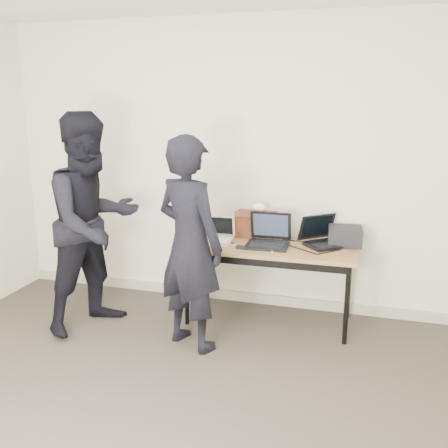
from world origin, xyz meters
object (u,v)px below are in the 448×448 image
at_px(equipment_box, 345,236).
at_px(laptop_right, 323,238).
at_px(laptop_beige, 217,237).
at_px(person_observer, 93,223).
at_px(leather_satchel, 256,224).
at_px(person_typist, 190,244).
at_px(desk, 270,252).
at_px(laptop_center, 268,238).

bearing_deg(equipment_box, laptop_right, -169.33).
bearing_deg(equipment_box, laptop_beige, -169.42).
relative_size(equipment_box, person_observer, 0.15).
xyz_separation_m(leather_satchel, person_typist, (-0.34, -0.83, 0.01)).
distance_m(desk, laptop_center, 0.12).
height_order(laptop_beige, equipment_box, laptop_beige).
bearing_deg(desk, laptop_right, 18.95).
bearing_deg(person_typist, leather_satchel, -88.54).
height_order(laptop_beige, person_typist, person_typist).
bearing_deg(person_observer, laptop_right, -46.02).
relative_size(laptop_beige, equipment_box, 0.97).
distance_m(equipment_box, person_typist, 1.40).
bearing_deg(person_observer, laptop_center, -45.77).
bearing_deg(leather_satchel, person_typist, -110.94).
bearing_deg(laptop_beige, laptop_right, 10.08).
relative_size(leather_satchel, person_observer, 0.19).
relative_size(laptop_right, leather_satchel, 1.32).
xyz_separation_m(desk, person_typist, (-0.52, -0.61, 0.20)).
bearing_deg(laptop_beige, equipment_box, 10.10).
bearing_deg(laptop_beige, leather_satchel, 38.75).
height_order(laptop_center, leather_satchel, laptop_center).
xyz_separation_m(desk, person_observer, (-1.44, -0.48, 0.28)).
height_order(desk, laptop_center, laptop_center).
height_order(desk, leather_satchel, leather_satchel).
bearing_deg(desk, leather_satchel, 127.86).
distance_m(person_typist, person_observer, 0.93).
distance_m(desk, equipment_box, 0.67).
bearing_deg(laptop_center, equipment_box, 14.47).
bearing_deg(leather_satchel, laptop_center, -51.27).
xyz_separation_m(laptop_beige, person_typist, (-0.05, -0.59, 0.09)).
relative_size(desk, laptop_beige, 5.46).
relative_size(person_typist, person_observer, 0.92).
xyz_separation_m(laptop_beige, equipment_box, (1.11, 0.21, 0.04)).
height_order(leather_satchel, equipment_box, leather_satchel).
distance_m(laptop_center, equipment_box, 0.67).
xyz_separation_m(laptop_beige, laptop_center, (0.46, 0.02, 0.02)).
height_order(laptop_right, person_typist, person_typist).
relative_size(laptop_beige, laptop_right, 0.57).
bearing_deg(laptop_center, desk, -34.39).
bearing_deg(laptop_right, laptop_center, 157.31).
bearing_deg(equipment_box, person_observer, -162.03).
bearing_deg(desk, laptop_center, 146.53).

